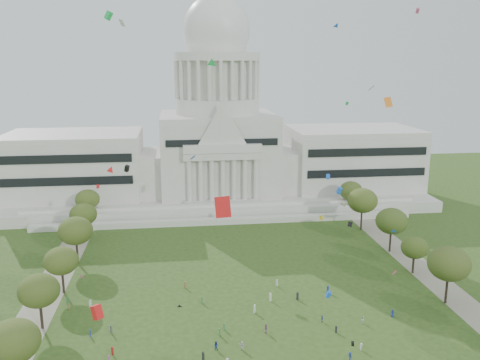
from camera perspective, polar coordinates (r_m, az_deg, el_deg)
ground at (r=100.50m, az=3.43°, el=-19.53°), size 400.00×400.00×0.00m
capitol at (r=199.80m, az=-2.49°, el=4.00°), size 160.00×64.50×91.30m
path_left at (r=129.30m, az=-21.24°, el=-12.57°), size 8.00×160.00×0.04m
path_right at (r=140.85m, az=20.94°, el=-10.38°), size 8.00×160.00×0.04m
row_tree_l_1 at (r=96.09m, az=-24.10°, el=-16.21°), size 8.86×8.86×12.59m
row_tree_l_2 at (r=113.94m, az=-21.65°, el=-11.48°), size 8.42×8.42×11.97m
row_tree_r_2 at (r=125.40m, az=22.43°, el=-8.69°), size 9.55×9.55×13.58m
row_tree_l_3 at (r=128.69m, az=-19.43°, el=-8.56°), size 8.12×8.12×11.55m
row_tree_r_3 at (r=140.37m, az=19.01°, el=-7.19°), size 7.01×7.01×9.98m
row_tree_l_4 at (r=145.33m, az=-17.98°, el=-5.45°), size 9.29×9.29×13.21m
row_tree_r_4 at (r=153.10m, az=16.66°, el=-4.45°), size 9.19×9.19×13.06m
row_tree_l_5 at (r=163.26m, az=-17.18°, el=-3.71°), size 8.33×8.33×11.85m
row_tree_r_5 at (r=170.28m, az=13.59°, el=-2.26°), size 9.82×9.82×13.96m
row_tree_l_6 at (r=180.76m, az=-16.75°, el=-2.10°), size 8.19×8.19×11.64m
row_tree_r_6 at (r=187.72m, az=12.36°, el=-1.20°), size 8.42×8.42×11.97m
person_0 at (r=118.84m, az=16.76°, el=-14.13°), size 0.96×0.96×1.68m
person_2 at (r=114.66m, az=13.67°, el=-15.02°), size 0.89×0.81×1.56m
person_3 at (r=102.06m, az=12.23°, el=-18.75°), size 0.97×1.14×1.57m
person_4 at (r=108.18m, az=2.93°, el=-16.32°), size 0.67×1.20×2.03m
person_5 at (r=102.81m, az=0.24°, el=-18.09°), size 1.74×1.45×1.78m
person_8 at (r=102.93m, az=-2.72°, el=-18.07°), size 1.00×0.83×1.78m
person_9 at (r=105.33m, az=13.46°, el=-17.74°), size 1.09×1.03×1.53m
person_10 at (r=113.53m, az=9.20°, el=-15.13°), size 0.70×0.96×1.47m
distant_crowd at (r=111.98m, az=-4.74°, el=-15.35°), size 61.36×37.51×1.93m
kite_swarm at (r=92.70m, az=0.67°, el=-3.97°), size 91.94×95.46×59.90m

